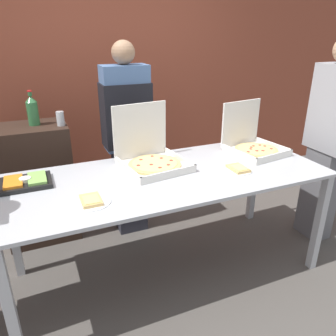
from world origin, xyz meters
TOP-DOWN VIEW (x-y plane):
  - ground_plane at (0.00, 0.00)m, footprint 16.00×16.00m
  - brick_wall_behind at (0.00, 1.70)m, footprint 10.00×0.06m
  - buffet_table at (0.00, 0.00)m, footprint 2.38×0.97m
  - pizza_box_far_left at (-0.06, 0.21)m, footprint 0.52×0.53m
  - pizza_box_near_right at (0.87, 0.17)m, footprint 0.48×0.49m
  - paper_plate_front_right at (-0.61, -0.21)m, footprint 0.24×0.24m
  - paper_plate_front_left at (0.52, -0.14)m, footprint 0.21×0.21m
  - veggie_tray at (-0.97, 0.21)m, footprint 0.34×0.26m
  - sideboard_podium at (-0.90, 0.97)m, footprint 0.63×0.47m
  - soda_bottle at (-0.85, 0.98)m, footprint 0.09×0.09m
  - soda_can_silver at (-0.64, 0.87)m, footprint 0.07×0.07m
  - person_server_vest at (-0.09, 0.75)m, footprint 0.42×0.24m
  - person_guest_plaid at (1.53, -0.05)m, footprint 0.22×0.40m

SIDE VIEW (x-z plane):
  - ground_plane at x=0.00m, z-range 0.00..0.00m
  - sideboard_podium at x=-0.90m, z-range 0.00..1.10m
  - buffet_table at x=0.00m, z-range 0.35..1.23m
  - paper_plate_front_right at x=-0.61m, z-range 0.88..0.91m
  - paper_plate_front_left at x=0.52m, z-range 0.88..0.91m
  - veggie_tray at x=-0.97m, z-range 0.88..0.93m
  - pizza_box_near_right at x=0.87m, z-range 0.75..1.17m
  - pizza_box_far_left at x=-0.06m, z-range 0.73..1.19m
  - person_guest_plaid at x=1.53m, z-range 0.05..1.88m
  - person_server_vest at x=-0.09m, z-range 0.12..1.91m
  - soda_can_silver at x=-0.64m, z-range 1.10..1.22m
  - soda_bottle at x=-0.85m, z-range 1.08..1.38m
  - brick_wall_behind at x=0.00m, z-range 0.00..2.80m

